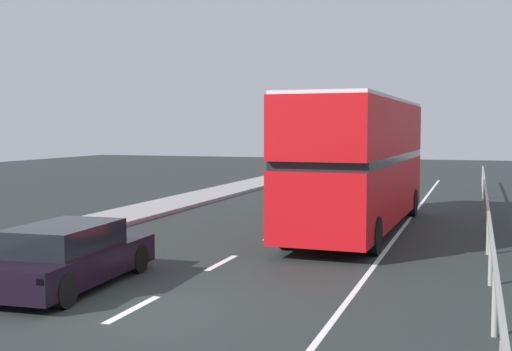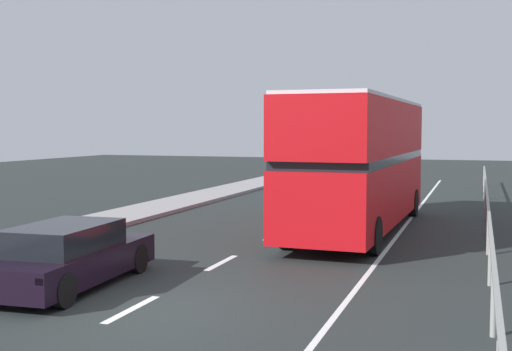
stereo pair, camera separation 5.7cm
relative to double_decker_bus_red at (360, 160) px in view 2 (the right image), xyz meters
name	(u,v)px [view 2 (the right image)]	position (x,y,z in m)	size (l,w,h in m)	color
ground_plane	(137,309)	(-2.28, -10.18, -2.27)	(75.78, 120.00, 0.10)	#232928
lane_paint_markings	(349,237)	(-0.07, -1.39, -2.22)	(3.67, 46.00, 0.01)	silver
bridge_side_railing	(488,213)	(3.80, -1.18, -1.37)	(0.10, 42.00, 1.06)	gray
double_decker_bus_red	(360,160)	(0.00, 0.00, 0.00)	(2.84, 11.01, 4.14)	red
hatchback_car_near	(69,256)	(-4.33, -9.27, -1.59)	(1.94, 4.49, 1.30)	black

